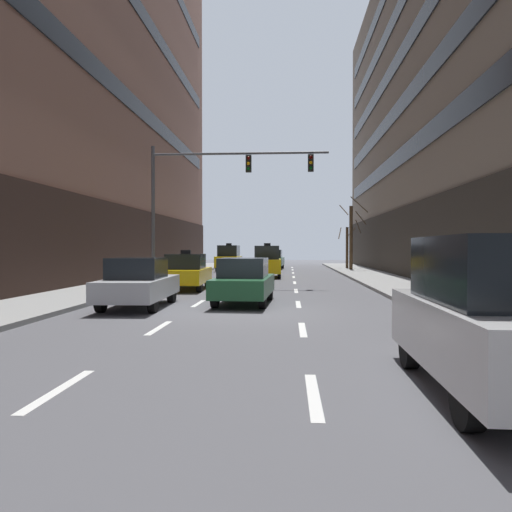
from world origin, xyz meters
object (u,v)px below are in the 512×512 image
car_driving_2 (272,260)px  taxi_driving_5 (267,262)px  car_driving_4 (139,283)px  car_driving_0 (244,281)px  car_parked_0 (494,316)px  street_tree_1 (347,246)px  taxi_driving_1 (229,258)px  street_tree_0 (351,236)px  taxi_driving_3 (186,272)px  traffic_signal_0 (211,184)px

car_driving_2 → taxi_driving_5: bearing=-89.6°
car_driving_2 → car_driving_4: size_ratio=1.08×
car_driving_0 → car_parked_0: car_parked_0 is taller
car_driving_2 → car_driving_0: bearing=-90.1°
taxi_driving_5 → street_tree_1: bearing=60.3°
taxi_driving_1 → car_driving_2: 4.85m
taxi_driving_1 → car_driving_4: size_ratio=1.00×
street_tree_0 → car_driving_2: bearing=155.4°
taxi_driving_3 → street_tree_1: bearing=64.7°
car_parked_0 → street_tree_0: 33.27m
taxi_driving_1 → taxi_driving_3: taxi_driving_1 is taller
taxi_driving_1 → car_driving_4: bearing=-89.7°
traffic_signal_0 → street_tree_0: 18.05m
car_driving_0 → traffic_signal_0: traffic_signal_0 is taller
car_driving_4 → street_tree_1: bearing=70.1°
street_tree_0 → street_tree_1: size_ratio=1.41×
traffic_signal_0 → taxi_driving_3: bearing=-107.7°
car_parked_0 → street_tree_0: bearing=85.9°
car_driving_2 → street_tree_1: street_tree_1 is taller
taxi_driving_5 → street_tree_0: size_ratio=0.73×
taxi_driving_3 → traffic_signal_0: 4.99m
car_parked_0 → street_tree_1: (2.41, 35.77, 1.05)m
car_driving_0 → traffic_signal_0: size_ratio=0.47×
car_parked_0 → street_tree_1: bearing=86.1°
taxi_driving_5 → car_driving_2: bearing=90.4°
car_driving_0 → street_tree_1: bearing=75.8°
car_driving_4 → street_tree_1: 28.94m
taxi_driving_5 → taxi_driving_3: bearing=-109.5°
car_driving_0 → car_driving_4: size_ratio=0.98×
car_driving_0 → taxi_driving_3: bearing=120.1°
car_parked_0 → traffic_signal_0: size_ratio=0.48×
car_driving_0 → taxi_driving_5: size_ratio=1.01×
car_driving_2 → car_parked_0: bearing=-83.5°
taxi_driving_3 → traffic_signal_0: traffic_signal_0 is taller
car_driving_2 → street_tree_0: (6.53, -2.99, 2.01)m
taxi_driving_3 → street_tree_1: street_tree_1 is taller
taxi_driving_3 → street_tree_0: bearing=61.5°
car_driving_4 → traffic_signal_0: (0.89, 9.03, 4.31)m
taxi_driving_1 → street_tree_0: bearing=2.5°
taxi_driving_1 → taxi_driving_3: size_ratio=0.98×
car_driving_4 → street_tree_0: street_tree_0 is taller
taxi_driving_1 → taxi_driving_5: size_ratio=1.02×
car_parked_0 → street_tree_1: 35.87m
taxi_driving_3 → street_tree_0: 20.50m
taxi_driving_1 → taxi_driving_5: taxi_driving_1 is taller
taxi_driving_5 → traffic_signal_0: bearing=-110.1°
car_driving_4 → car_parked_0: (7.44, -8.59, 0.24)m
traffic_signal_0 → street_tree_1: (8.96, 18.15, -3.01)m
car_parked_0 → car_driving_4: bearing=130.9°
car_driving_0 → taxi_driving_1: taxi_driving_1 is taller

